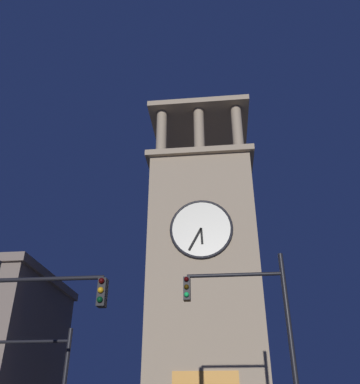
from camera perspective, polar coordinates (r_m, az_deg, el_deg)
name	(u,v)px	position (r m, az deg, el deg)	size (l,w,h in m)	color
clocktower	(206,289)	(25.84, 3.60, -13.40)	(6.88, 7.80, 24.01)	gray
traffic_signal_near	(32,377)	(17.19, -20.03, -23.11)	(3.66, 0.41, 5.05)	black
traffic_signal_mid	(259,332)	(13.27, 10.96, -18.68)	(3.29, 0.41, 6.82)	black
traffic_signal_far	(18,338)	(11.95, -21.68, -18.42)	(3.32, 0.41, 6.02)	black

